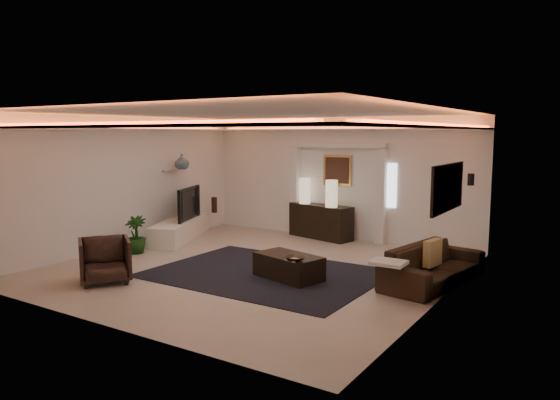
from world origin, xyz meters
The scene contains 33 objects.
floor centered at (0.00, 0.00, 0.00)m, with size 7.00×7.00×0.00m, color #C6B199.
ceiling centered at (0.00, 0.00, 2.90)m, with size 7.00×7.00×0.00m, color white.
wall_back centered at (0.00, 3.50, 1.45)m, with size 7.00×7.00×0.00m, color white.
wall_front centered at (0.00, -3.50, 1.45)m, with size 7.00×7.00×0.00m, color white.
wall_left centered at (-3.50, 0.00, 1.45)m, with size 7.00×7.00×0.00m, color white.
wall_right centered at (3.50, 0.00, 1.45)m, with size 7.00×7.00×0.00m, color white.
cove_soffit centered at (0.00, 0.00, 2.62)m, with size 7.00×7.00×0.04m, color silver.
daylight_slit centered at (1.35, 3.48, 1.35)m, with size 0.25×0.03×1.00m, color white.
area_rug centered at (0.40, -0.20, 0.01)m, with size 4.00×3.00×0.01m, color black.
pilaster_left centered at (-1.15, 3.40, 1.10)m, with size 0.22×0.20×2.20m, color silver.
pilaster_right centered at (1.15, 3.40, 1.10)m, with size 0.22×0.20×2.20m, color silver.
alcove_header centered at (0.00, 3.40, 2.25)m, with size 2.52×0.20×0.12m, color silver.
painting_frame centered at (0.00, 3.47, 1.65)m, with size 0.74×0.04×0.74m, color tan.
painting_canvas centered at (0.00, 3.44, 1.65)m, with size 0.62×0.02×0.62m, color #4C2D1E.
art_panel_frame centered at (3.47, 0.30, 1.70)m, with size 0.04×1.64×0.74m, color black.
art_panel_gold centered at (3.44, 0.30, 1.70)m, with size 0.02×1.50×0.62m, color tan.
wall_sconce centered at (3.38, 2.20, 1.68)m, with size 0.12×0.12×0.22m, color black.
wall_niche centered at (-3.44, 1.40, 1.65)m, with size 0.10×0.55×0.04m, color silver.
console centered at (-0.32, 3.25, 0.40)m, with size 1.66×0.52×0.83m, color black.
lamp_left centered at (-0.77, 3.25, 1.09)m, with size 0.28×0.28×0.62m, color beige.
lamp_right centered at (0.08, 3.03, 1.09)m, with size 0.28×0.28×0.63m, color beige.
media_ledge centered at (-3.12, 1.33, 0.22)m, with size 0.66×2.63×0.49m, color white.
tv centered at (-3.06, 1.40, 0.84)m, with size 0.18×1.35×0.78m, color black.
figurine centered at (-3.15, 2.64, 0.64)m, with size 0.15×0.15×0.40m, color black.
ginger_jar centered at (-3.15, 1.46, 1.85)m, with size 0.35×0.35×0.37m, color slate.
plant centered at (-2.84, -0.32, 0.40)m, with size 0.44×0.44×0.79m, color #14370F.
sofa centered at (3.15, 0.79, 0.33)m, with size 0.87×2.23×0.65m, color black.
throw_blanket centered at (2.78, -0.32, 0.55)m, with size 0.52×0.42×0.06m, color #FAEBCA.
throw_pillow centered at (3.15, 0.72, 0.55)m, with size 0.13×0.44×0.44m, color tan.
coffee_table centered at (0.93, -0.25, 0.20)m, with size 1.19×0.65×0.44m, color black.
bowl centered at (1.25, -0.58, 0.45)m, with size 0.32×0.32×0.08m, color black.
magazine centered at (1.22, -0.58, 0.42)m, with size 0.25×0.18×0.03m, color beige.
armchair centered at (-1.60, -2.13, 0.38)m, with size 0.82×0.84×0.76m, color #373026.
Camera 1 is at (5.65, -7.90, 2.53)m, focal length 33.80 mm.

